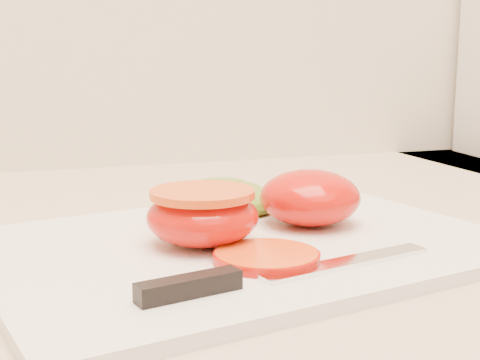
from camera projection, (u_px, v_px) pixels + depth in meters
name	position (u px, v px, depth m)	size (l,w,h in m)	color
cutting_board	(244.00, 245.00, 0.52)	(0.39, 0.28, 0.01)	white
tomato_half_dome	(310.00, 197.00, 0.56)	(0.08, 0.08, 0.05)	red
tomato_half_cut	(202.00, 215.00, 0.50)	(0.08, 0.08, 0.04)	red
tomato_slice_0	(267.00, 257.00, 0.46)	(0.07, 0.07, 0.01)	orange
lettuce_leaf_0	(227.00, 199.00, 0.61)	(0.11, 0.08, 0.02)	olive
knife	(256.00, 276.00, 0.42)	(0.22, 0.06, 0.01)	silver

